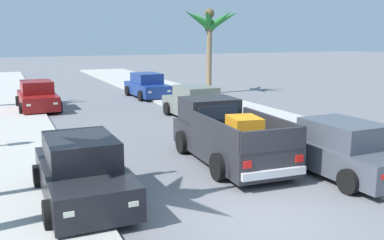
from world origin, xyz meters
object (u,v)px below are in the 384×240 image
Objects in this scene: car_left_mid at (195,103)px; palm_tree_right_fore at (210,24)px; car_right_mid at (147,86)px; car_left_near at (82,172)px; car_right_near at (37,97)px; pickup_truck at (227,136)px; car_left_far at (340,150)px.

palm_tree_right_fore is (4.63, 7.86, 3.92)m from car_left_mid.
palm_tree_right_fore reaches higher than car_right_mid.
car_left_near is 0.99× the size of car_right_near.
car_left_mid is (2.01, 6.85, -0.08)m from pickup_truck.
car_left_far is 0.76× the size of palm_tree_right_fore.
car_right_near is at bearing 110.51° from pickup_truck.
palm_tree_right_fore reaches higher than car_left_far.
car_left_near and car_left_far have the same top height.
car_right_mid is at bearing -178.50° from palm_tree_right_fore.
car_left_near is 0.75× the size of palm_tree_right_fore.
pickup_truck reaches higher than car_left_near.
car_left_near is at bearing -124.83° from palm_tree_right_fore.
car_right_near is at bearing -168.08° from palm_tree_right_fore.
pickup_truck is at bearing 132.52° from car_left_far.
car_left_near is at bearing -112.93° from car_right_mid.
palm_tree_right_fore is at bearing 11.92° from car_right_near.
car_right_near is (0.06, 13.90, 0.00)m from car_left_near.
car_right_mid is at bearing 81.59° from pickup_truck.
car_left_mid is 9.31m from car_left_far.
palm_tree_right_fore is at bearing 1.50° from car_right_mid.
car_left_far is (0.24, -9.31, 0.00)m from car_left_mid.
car_left_mid is at bearing 51.50° from car_left_near.
car_left_far is 18.15m from palm_tree_right_fore.
pickup_truck is at bearing -69.49° from car_right_near.
car_left_mid is 0.99× the size of car_left_far.
car_left_mid is (6.63, -5.49, 0.00)m from car_right_near.
pickup_truck is at bearing 18.49° from car_left_near.
car_right_mid is at bearing 18.45° from car_right_near.
car_left_mid is at bearing -120.51° from palm_tree_right_fore.
car_left_near is 0.99× the size of car_left_far.
car_left_far is (0.10, -17.05, 0.00)m from car_right_mid.
car_left_near is 20.21m from palm_tree_right_fore.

